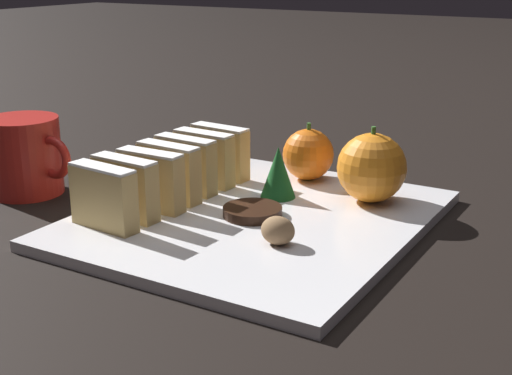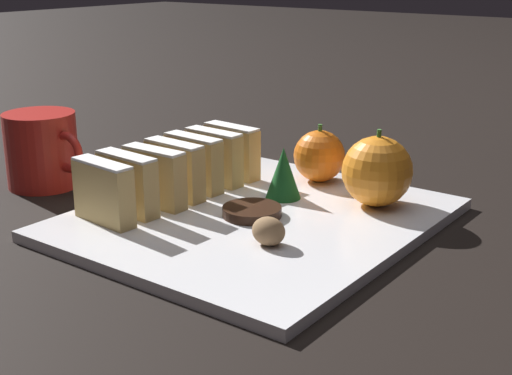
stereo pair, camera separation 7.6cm
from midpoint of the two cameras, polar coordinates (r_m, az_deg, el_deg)
name	(u,v)px [view 1 (the left image)]	position (r m, az deg, el deg)	size (l,w,h in m)	color
ground_plane	(256,224)	(0.77, -2.81, -3.02)	(6.00, 6.00, 0.00)	black
serving_platter	(256,219)	(0.77, -2.82, -2.60)	(0.34, 0.38, 0.01)	white
stollen_slice_front	(104,197)	(0.74, -14.98, -0.81)	(0.08, 0.03, 0.07)	tan
stollen_slice_second	(125,188)	(0.77, -13.22, -0.09)	(0.08, 0.03, 0.07)	tan
stollen_slice_third	(151,180)	(0.79, -11.17, 0.51)	(0.08, 0.02, 0.07)	tan
stollen_slice_fourth	(169,172)	(0.81, -9.66, 1.16)	(0.08, 0.03, 0.07)	tan
stollen_slice_fifth	(186,165)	(0.84, -8.24, 1.77)	(0.08, 0.03, 0.07)	tan
stollen_slice_sixth	(204,158)	(0.86, -6.70, 2.30)	(0.08, 0.02, 0.07)	tan
stollen_slice_back	(220,152)	(0.89, -5.35, 2.82)	(0.08, 0.03, 0.07)	tan
orange_near	(308,154)	(0.88, 1.75, 2.63)	(0.06, 0.06, 0.07)	orange
orange_far	(372,168)	(0.80, 6.58, 1.54)	(0.08, 0.08, 0.09)	orange
walnut	(278,230)	(0.68, -1.41, -3.52)	(0.03, 0.03, 0.03)	#8E6B47
chocolate_cookie	(254,212)	(0.76, -3.04, -2.00)	(0.06, 0.06, 0.01)	black
evergreen_sprig	(278,172)	(0.81, -0.88, 1.19)	(0.04, 0.04, 0.06)	#195623
coffee_mug	(25,156)	(0.92, -20.28, 2.35)	(0.12, 0.09, 0.09)	red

